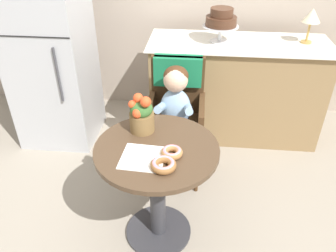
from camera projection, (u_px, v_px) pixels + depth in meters
name	position (u px, v px, depth m)	size (l,w,h in m)	color
ground_plane	(159.00, 231.00, 2.30)	(8.00, 8.00, 0.00)	gray
cafe_table	(157.00, 175.00, 2.02)	(0.72, 0.72, 0.72)	#4C3826
wicker_chair	(177.00, 101.00, 2.53)	(0.42, 0.45, 0.95)	#472D19
seated_child	(175.00, 106.00, 2.38)	(0.27, 0.32, 0.73)	#8CADCC
paper_napkin	(143.00, 158.00, 1.82)	(0.24, 0.23, 0.00)	white
donut_front	(172.00, 152.00, 1.83)	(0.12, 0.12, 0.04)	#AD7542
donut_mid	(163.00, 165.00, 1.74)	(0.14, 0.14, 0.04)	#936033
flower_vase	(142.00, 114.00, 1.99)	(0.15, 0.15, 0.25)	brown
display_counter	(234.00, 90.00, 3.09)	(1.56, 0.62, 0.90)	#93754C
tiered_cake_stand	(221.00, 20.00, 2.76)	(0.30, 0.30, 0.28)	silver
table_lamp	(312.00, 17.00, 2.72)	(0.15, 0.15, 0.28)	#B28C47
refrigerator	(50.00, 50.00, 2.84)	(0.64, 0.63, 1.70)	#B7BABF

